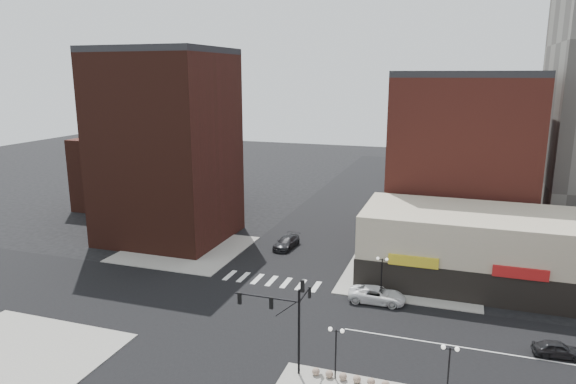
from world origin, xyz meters
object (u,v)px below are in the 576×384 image
(traffic_signal, at_px, (288,311))
(dark_sedan_east, at_px, (558,349))
(street_lamp_ne, at_px, (382,266))
(street_lamp_se_a, at_px, (336,340))
(dark_sedan_north, at_px, (286,242))
(street_lamp_se_b, at_px, (449,359))
(white_suv, at_px, (377,295))

(traffic_signal, height_order, dark_sedan_east, traffic_signal)
(traffic_signal, distance_m, street_lamp_ne, 16.62)
(street_lamp_se_a, xyz_separation_m, dark_sedan_north, (-13.11, 27.27, -2.52))
(street_lamp_se_a, relative_size, dark_sedan_north, 0.78)
(street_lamp_se_a, relative_size, street_lamp_ne, 1.00)
(traffic_signal, bearing_deg, dark_sedan_east, 23.70)
(dark_sedan_east, bearing_deg, street_lamp_se_b, 130.44)
(dark_sedan_east, bearing_deg, traffic_signal, 107.00)
(street_lamp_ne, height_order, dark_sedan_north, street_lamp_ne)
(traffic_signal, xyz_separation_m, white_suv, (4.60, 14.33, -4.17))
(traffic_signal, bearing_deg, dark_sedan_north, 109.02)
(street_lamp_ne, height_order, dark_sedan_east, street_lamp_ne)
(street_lamp_se_a, height_order, street_lamp_ne, same)
(street_lamp_se_a, relative_size, street_lamp_se_b, 1.00)
(street_lamp_se_b, relative_size, dark_sedan_east, 1.09)
(street_lamp_se_a, xyz_separation_m, street_lamp_ne, (1.00, 16.00, 0.00))
(white_suv, relative_size, dark_sedan_east, 1.48)
(street_lamp_se_a, distance_m, street_lamp_ne, 16.03)
(street_lamp_ne, xyz_separation_m, white_suv, (-0.17, -1.50, -2.50))
(dark_sedan_east, xyz_separation_m, dark_sedan_north, (-29.46, 18.27, 0.12))
(street_lamp_ne, bearing_deg, white_suv, -96.30)
(street_lamp_se_b, bearing_deg, street_lamp_ne, 113.63)
(traffic_signal, height_order, dark_sedan_north, traffic_signal)
(traffic_signal, distance_m, white_suv, 15.62)
(traffic_signal, bearing_deg, white_suv, 72.21)
(traffic_signal, bearing_deg, street_lamp_se_b, -0.82)
(street_lamp_se_b, bearing_deg, street_lamp_se_a, 180.00)
(street_lamp_se_a, bearing_deg, traffic_signal, 177.43)
(dark_sedan_east, relative_size, dark_sedan_north, 0.72)
(street_lamp_se_a, height_order, dark_sedan_north, street_lamp_se_a)
(street_lamp_ne, relative_size, dark_sedan_north, 0.78)
(white_suv, xyz_separation_m, dark_sedan_north, (-13.94, 12.77, -0.02))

